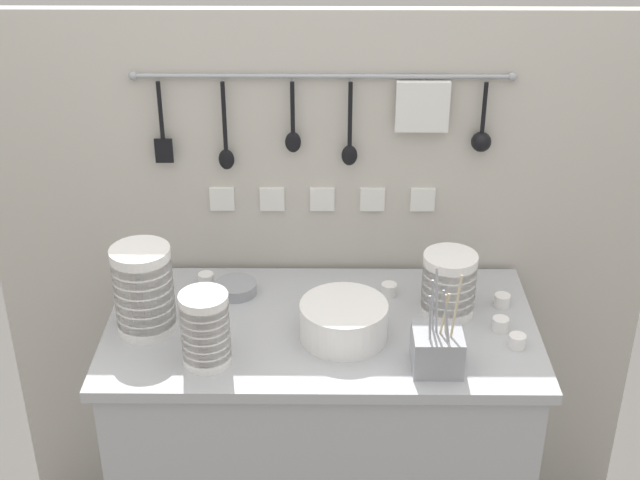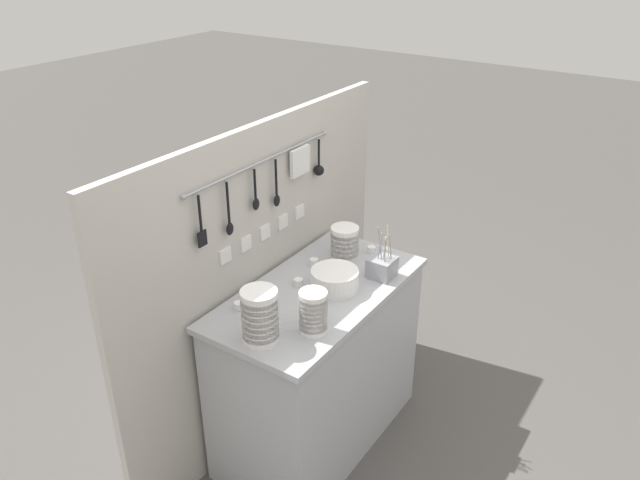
{
  "view_description": "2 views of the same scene",
  "coord_description": "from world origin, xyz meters",
  "px_view_note": "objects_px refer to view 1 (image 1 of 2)",
  "views": [
    {
      "loc": [
        0.01,
        -2.0,
        2.25
      ],
      "look_at": [
        -0.0,
        -0.02,
        1.19
      ],
      "focal_mm": 50.0,
      "sensor_mm": 36.0,
      "label": 1
    },
    {
      "loc": [
        -2.1,
        -1.43,
        2.5
      ],
      "look_at": [
        -0.02,
        -0.03,
        1.21
      ],
      "focal_mm": 35.0,
      "sensor_mm": 36.0,
      "label": 2
    }
  ],
  "objects_px": {
    "bowl_stack_tall_left": "(205,329)",
    "cup_front_left": "(316,299)",
    "bowl_stack_nested_right": "(449,284)",
    "bowl_stack_short_front": "(144,290)",
    "cup_beside_plates": "(500,324)",
    "cup_edge_near": "(389,289)",
    "cup_back_right": "(517,341)",
    "cup_centre": "(502,300)",
    "cup_back_left": "(206,279)",
    "steel_mixing_bowl": "(236,288)",
    "cup_edge_far": "(203,309)",
    "cutlery_caddy": "(437,349)",
    "plate_stack": "(344,321)",
    "cup_mid_row": "(367,302)"
  },
  "relations": [
    {
      "from": "bowl_stack_tall_left",
      "to": "cup_front_left",
      "type": "height_order",
      "value": "bowl_stack_tall_left"
    },
    {
      "from": "cup_back_right",
      "to": "cup_front_left",
      "type": "height_order",
      "value": "same"
    },
    {
      "from": "bowl_stack_short_front",
      "to": "cup_front_left",
      "type": "bearing_deg",
      "value": 15.97
    },
    {
      "from": "cup_mid_row",
      "to": "plate_stack",
      "type": "bearing_deg",
      "value": -114.54
    },
    {
      "from": "cup_edge_far",
      "to": "cup_back_left",
      "type": "distance_m",
      "value": 0.16
    },
    {
      "from": "steel_mixing_bowl",
      "to": "cup_beside_plates",
      "type": "xyz_separation_m",
      "value": [
        0.72,
        -0.18,
        0.0
      ]
    },
    {
      "from": "steel_mixing_bowl",
      "to": "cup_edge_far",
      "type": "relative_size",
      "value": 2.69
    },
    {
      "from": "bowl_stack_nested_right",
      "to": "cup_front_left",
      "type": "height_order",
      "value": "bowl_stack_nested_right"
    },
    {
      "from": "bowl_stack_nested_right",
      "to": "steel_mixing_bowl",
      "type": "bearing_deg",
      "value": 170.87
    },
    {
      "from": "bowl_stack_tall_left",
      "to": "plate_stack",
      "type": "xyz_separation_m",
      "value": [
        0.34,
        0.11,
        -0.05
      ]
    },
    {
      "from": "cutlery_caddy",
      "to": "bowl_stack_short_front",
      "type": "bearing_deg",
      "value": 167.75
    },
    {
      "from": "cup_back_right",
      "to": "cup_mid_row",
      "type": "bearing_deg",
      "value": 153.95
    },
    {
      "from": "bowl_stack_short_front",
      "to": "cup_back_right",
      "type": "height_order",
      "value": "bowl_stack_short_front"
    },
    {
      "from": "cup_beside_plates",
      "to": "cup_edge_near",
      "type": "height_order",
      "value": "same"
    },
    {
      "from": "bowl_stack_nested_right",
      "to": "bowl_stack_short_front",
      "type": "xyz_separation_m",
      "value": [
        -0.81,
        -0.09,
        0.03
      ]
    },
    {
      "from": "cup_edge_near",
      "to": "bowl_stack_nested_right",
      "type": "bearing_deg",
      "value": -29.64
    },
    {
      "from": "bowl_stack_short_front",
      "to": "cutlery_caddy",
      "type": "xyz_separation_m",
      "value": [
        0.75,
        -0.16,
        -0.07
      ]
    },
    {
      "from": "cup_edge_far",
      "to": "cup_centre",
      "type": "height_order",
      "value": "same"
    },
    {
      "from": "steel_mixing_bowl",
      "to": "plate_stack",
      "type": "bearing_deg",
      "value": -35.83
    },
    {
      "from": "cutlery_caddy",
      "to": "cup_front_left",
      "type": "bearing_deg",
      "value": 136.15
    },
    {
      "from": "bowl_stack_tall_left",
      "to": "steel_mixing_bowl",
      "type": "relative_size",
      "value": 1.66
    },
    {
      "from": "cup_back_right",
      "to": "cup_front_left",
      "type": "relative_size",
      "value": 1.0
    },
    {
      "from": "bowl_stack_nested_right",
      "to": "cup_centre",
      "type": "distance_m",
      "value": 0.17
    },
    {
      "from": "bowl_stack_short_front",
      "to": "cup_mid_row",
      "type": "xyz_separation_m",
      "value": [
        0.59,
        0.11,
        -0.1
      ]
    },
    {
      "from": "steel_mixing_bowl",
      "to": "cup_back_left",
      "type": "distance_m",
      "value": 0.1
    },
    {
      "from": "cup_back_right",
      "to": "cutlery_caddy",
      "type": "bearing_deg",
      "value": -157.99
    },
    {
      "from": "cup_back_right",
      "to": "cup_back_left",
      "type": "distance_m",
      "value": 0.89
    },
    {
      "from": "cup_front_left",
      "to": "cup_back_left",
      "type": "bearing_deg",
      "value": 161.95
    },
    {
      "from": "bowl_stack_tall_left",
      "to": "cup_mid_row",
      "type": "bearing_deg",
      "value": 32.06
    },
    {
      "from": "bowl_stack_tall_left",
      "to": "cup_back_right",
      "type": "height_order",
      "value": "bowl_stack_tall_left"
    },
    {
      "from": "cup_back_left",
      "to": "cup_centre",
      "type": "distance_m",
      "value": 0.84
    },
    {
      "from": "bowl_stack_nested_right",
      "to": "cup_back_right",
      "type": "height_order",
      "value": "bowl_stack_nested_right"
    },
    {
      "from": "bowl_stack_short_front",
      "to": "cutlery_caddy",
      "type": "distance_m",
      "value": 0.77
    },
    {
      "from": "cup_back_right",
      "to": "cup_front_left",
      "type": "distance_m",
      "value": 0.56
    },
    {
      "from": "bowl_stack_short_front",
      "to": "cup_back_right",
      "type": "xyz_separation_m",
      "value": [
        0.97,
        -0.07,
        -0.1
      ]
    },
    {
      "from": "bowl_stack_short_front",
      "to": "steel_mixing_bowl",
      "type": "height_order",
      "value": "bowl_stack_short_front"
    },
    {
      "from": "plate_stack",
      "to": "steel_mixing_bowl",
      "type": "bearing_deg",
      "value": 144.17
    },
    {
      "from": "steel_mixing_bowl",
      "to": "cup_beside_plates",
      "type": "height_order",
      "value": "cup_beside_plates"
    },
    {
      "from": "cup_back_right",
      "to": "cup_edge_far",
      "type": "bearing_deg",
      "value": 170.03
    },
    {
      "from": "cutlery_caddy",
      "to": "cup_edge_far",
      "type": "xyz_separation_m",
      "value": [
        -0.61,
        0.23,
        -0.04
      ]
    },
    {
      "from": "bowl_stack_short_front",
      "to": "cup_mid_row",
      "type": "height_order",
      "value": "bowl_stack_short_front"
    },
    {
      "from": "cup_beside_plates",
      "to": "cup_back_left",
      "type": "height_order",
      "value": "same"
    },
    {
      "from": "bowl_stack_nested_right",
      "to": "cup_mid_row",
      "type": "relative_size",
      "value": 4.03
    },
    {
      "from": "cup_front_left",
      "to": "cup_centre",
      "type": "distance_m",
      "value": 0.51
    },
    {
      "from": "bowl_stack_nested_right",
      "to": "bowl_stack_tall_left",
      "type": "bearing_deg",
      "value": -159.42
    },
    {
      "from": "steel_mixing_bowl",
      "to": "cup_mid_row",
      "type": "distance_m",
      "value": 0.37
    },
    {
      "from": "cup_edge_far",
      "to": "cup_front_left",
      "type": "height_order",
      "value": "same"
    },
    {
      "from": "cup_front_left",
      "to": "bowl_stack_short_front",
      "type": "bearing_deg",
      "value": -164.03
    },
    {
      "from": "cup_centre",
      "to": "cup_back_right",
      "type": "bearing_deg",
      "value": -88.64
    },
    {
      "from": "bowl_stack_short_front",
      "to": "cup_centre",
      "type": "bearing_deg",
      "value": 7.21
    }
  ]
}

